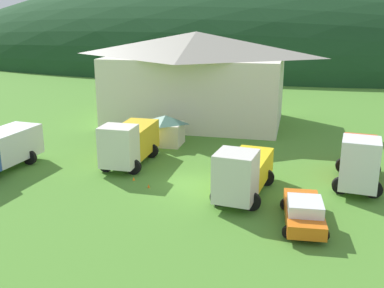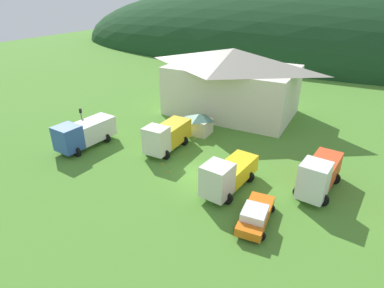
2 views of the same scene
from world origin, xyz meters
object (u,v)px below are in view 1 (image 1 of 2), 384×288
Objects in this scene: heavy_rig_striped at (129,142)px; traffic_cone_near_pickup at (149,188)px; depot_building at (196,76)px; traffic_cone_mid_row at (134,180)px; flatbed_truck_yellow at (243,172)px; play_shed_cream at (166,130)px; heavy_rig_white at (359,159)px; service_pickup_orange at (304,211)px.

heavy_rig_striped is 5.45m from traffic_cone_near_pickup.
heavy_rig_striped is at bearing -97.24° from depot_building.
heavy_rig_striped reaches higher than traffic_cone_mid_row.
traffic_cone_near_pickup is at bearing -36.38° from traffic_cone_mid_row.
flatbed_truck_yellow is 6.47m from traffic_cone_near_pickup.
play_shed_cream is 16.59m from heavy_rig_white.
heavy_rig_striped is 0.91× the size of flatbed_truck_yellow.
service_pickup_orange is at bearing 57.14° from flatbed_truck_yellow.
flatbed_truck_yellow reaches higher than play_shed_cream.
flatbed_truck_yellow is 8.16m from heavy_rig_white.
play_shed_cream reaches higher than traffic_cone_near_pickup.
service_pickup_orange is (3.73, -3.14, -0.85)m from flatbed_truck_yellow.
heavy_rig_white is at bearing -22.85° from play_shed_cream.
traffic_cone_near_pickup is (-9.98, 3.25, -0.83)m from service_pickup_orange.
heavy_rig_white is 7.77m from service_pickup_orange.
heavy_rig_white reaches higher than traffic_cone_mid_row.
service_pickup_orange is at bearing 60.48° from heavy_rig_striped.
traffic_cone_near_pickup is at bearing -112.21° from service_pickup_orange.
service_pickup_orange is at bearing -20.71° from traffic_cone_mid_row.
heavy_rig_striped is 12.71× the size of traffic_cone_near_pickup.
heavy_rig_white is at bearing 124.26° from flatbed_truck_yellow.
depot_building is at bearing 85.40° from play_shed_cream.
play_shed_cream is 6.63× the size of traffic_cone_mid_row.
play_shed_cream is 17.74m from service_pickup_orange.
flatbed_truck_yellow is at bearing 65.25° from heavy_rig_striped.
traffic_cone_mid_row is at bearing 143.62° from traffic_cone_near_pickup.
traffic_cone_near_pickup is at bearing -86.82° from depot_building.
heavy_rig_striped is 1.25× the size of service_pickup_orange.
traffic_cone_near_pickup reaches higher than traffic_cone_mid_row.
heavy_rig_striped is (-1.15, -5.80, 0.44)m from play_shed_cream.
service_pickup_orange is at bearing -48.51° from play_shed_cream.
service_pickup_orange reaches higher than traffic_cone_mid_row.
traffic_cone_near_pickup is at bearing 35.26° from heavy_rig_striped.
service_pickup_orange is at bearing -63.59° from depot_building.
play_shed_cream is at bearing -94.60° from depot_building.
flatbed_truck_yellow is 15.60× the size of traffic_cone_mid_row.
service_pickup_orange is 10.53m from traffic_cone_near_pickup.
heavy_rig_striped is 14.94m from service_pickup_orange.
depot_building is 2.58× the size of flatbed_truck_yellow.
heavy_rig_white reaches higher than service_pickup_orange.
service_pickup_orange is at bearing -18.06° from traffic_cone_near_pickup.
play_shed_cream is at bearing -134.46° from flatbed_truck_yellow.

